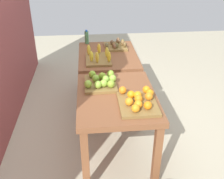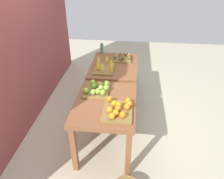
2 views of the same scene
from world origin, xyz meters
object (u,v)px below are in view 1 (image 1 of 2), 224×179
Objects in this scene: kiwi_bin at (116,45)px; watermelon_pile at (120,70)px; display_table_right at (108,62)px; banana_crate at (98,58)px; water_bottle at (87,37)px; orange_bin at (138,101)px; apple_bin at (101,81)px; display_table_left at (117,105)px.

kiwi_bin is 0.97m from watermelon_pile.
banana_crate is at bearing 146.46° from display_table_right.
water_bottle reaches higher than display_table_right.
banana_crate is at bearing 16.32° from orange_bin.
apple_bin reaches higher than orange_bin.
display_table_right is at bearing 162.27° from watermelon_pile.
water_bottle reaches higher than kiwi_bin.
display_table_right is at bearing 7.96° from orange_bin.
display_table_left is 4.97× the size of water_bottle.
orange_bin reaches higher than display_table_right.
water_bottle is 0.34× the size of watermelon_pile.
water_bottle is (1.36, 0.14, 0.05)m from apple_bin.
display_table_left and display_table_right have the same top height.
display_table_right is (1.12, 0.00, 0.00)m from display_table_left.
display_table_right is at bearing 0.00° from display_table_left.
water_bottle is at bearing 126.55° from watermelon_pile.
orange_bin is 2.32m from watermelon_pile.
display_table_right is 0.30m from banana_crate.
water_bottle is at bearing 11.80° from banana_crate.
watermelon_pile is at bearing -12.50° from kiwi_bin.
display_table_left is 1.12m from display_table_right.
orange_bin is 1.84m from water_bottle.
apple_bin is 0.64× the size of watermelon_pile.
apple_bin reaches higher than display_table_left.
display_table_left is 1.38m from kiwi_bin.
banana_crate is at bearing 8.75° from display_table_left.
kiwi_bin is at bearing -31.65° from banana_crate.
apple_bin is 1.18m from kiwi_bin.
display_table_left is 0.31m from orange_bin.
kiwi_bin is at bearing 167.50° from watermelon_pile.
orange_bin is at bearing -172.04° from display_table_right.
display_table_left is 2.88× the size of kiwi_bin.
watermelon_pile is (1.10, -0.42, -0.72)m from banana_crate.
display_table_left is at bearing -147.74° from apple_bin.
display_table_left is at bearing 180.00° from display_table_right.
display_table_left is 1.63m from water_bottle.
apple_bin reaches higher than watermelon_pile.
apple_bin is at bearing 32.26° from display_table_left.
display_table_right is 1.34m from orange_bin.
display_table_left is at bearing 174.10° from kiwi_bin.
banana_crate is at bearing -0.13° from apple_bin.
banana_crate is at bearing 158.90° from watermelon_pile.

